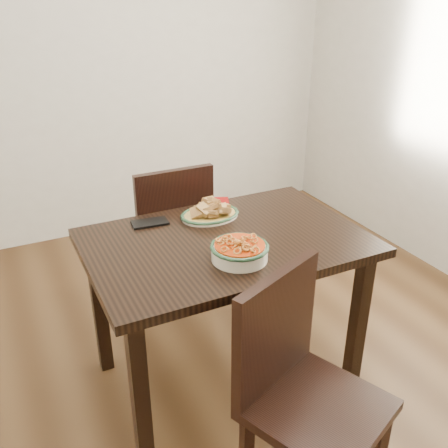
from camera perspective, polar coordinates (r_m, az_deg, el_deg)
name	(u,v)px	position (r m, az deg, el deg)	size (l,w,h in m)	color
floor	(212,361)	(2.63, -1.39, -15.36)	(3.50, 3.50, 0.00)	#3A2512
wall_back	(101,55)	(3.68, -13.83, 18.29)	(3.50, 0.10, 2.60)	beige
dining_table	(226,259)	(2.18, 0.23, -4.03)	(1.18, 0.79, 0.75)	black
chair_far	(170,231)	(2.77, -6.21, -0.81)	(0.42, 0.42, 0.89)	black
chair_near	(299,382)	(1.81, 8.56, -17.44)	(0.55, 0.55, 0.89)	black
fish_plate	(210,208)	(2.31, -1.63, 1.79)	(0.27, 0.21, 0.11)	#F4E7CE
noodle_bowl	(240,249)	(1.95, 1.79, -2.92)	(0.23, 0.23, 0.08)	#ECE3C7
smartphone	(150,223)	(2.28, -8.47, 0.15)	(0.16, 0.09, 0.01)	black
napkin	(218,201)	(2.48, -0.67, 2.60)	(0.10, 0.09, 0.01)	maroon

